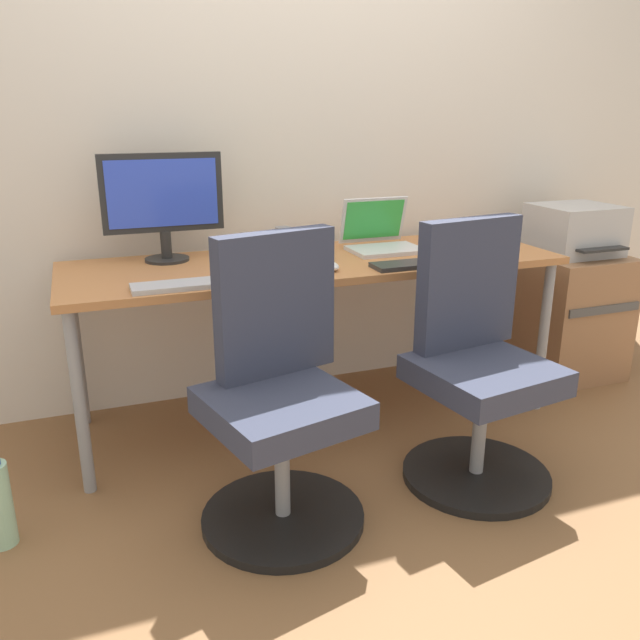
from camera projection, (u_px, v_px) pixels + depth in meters
The scene contains 17 objects.
ground_plane at pixel (316, 415), 2.92m from camera, with size 5.28×5.28×0.00m, color brown.
back_wall at pixel (283, 111), 2.88m from camera, with size 4.40×0.04×2.60m, color silver.
desk at pixel (316, 273), 2.71m from camera, with size 2.04×0.67×0.71m.
office_chair_left at pixel (280, 397), 2.10m from camera, with size 0.54×0.54×0.94m.
office_chair_right at pixel (477, 366), 2.34m from camera, with size 0.54×0.54×0.94m.
side_cabinet at pixel (564, 313), 3.33m from camera, with size 0.46×0.53×0.62m.
printer at pixel (574, 230), 3.20m from camera, with size 0.38×0.40×0.24m.
desktop_monitor at pixel (163, 200), 2.59m from camera, with size 0.48×0.18×0.43m.
open_laptop at pixel (381, 237), 2.87m from camera, with size 0.31×0.28×0.22m.
keyboard_by_monitor at pixel (181, 285), 2.27m from camera, with size 0.34×0.12×0.02m, color #B7B7B7.
keyboard_by_laptop at pixel (414, 264), 2.57m from camera, with size 0.34×0.12×0.02m, color #2D2D2D.
mouse_by_monitor at pixel (331, 266), 2.51m from camera, with size 0.06×0.10×0.03m, color silver.
mouse_by_laptop at pixel (491, 255), 2.69m from camera, with size 0.06×0.10×0.03m, color #515156.
coffee_mug at pixel (318, 249), 2.68m from camera, with size 0.08×0.08×0.09m, color teal.
pen_cup at pixel (284, 239), 2.84m from camera, with size 0.07×0.07×0.10m, color slate.
phone_near_monitor at pixel (452, 246), 2.93m from camera, with size 0.07×0.14×0.01m, color black.
notebook at pixel (280, 263), 2.57m from camera, with size 0.21×0.15×0.03m, color green.
Camera 1 is at (-0.91, -2.48, 1.31)m, focal length 36.45 mm.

